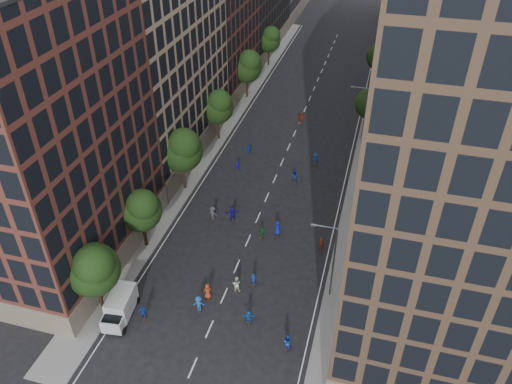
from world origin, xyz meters
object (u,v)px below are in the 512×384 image
Objects in this scene: streetlamp_far at (364,112)px; skater_2 at (287,342)px; cargo_van at (120,307)px; skater_1 at (253,280)px; streetlamp_near at (332,258)px; skater_0 at (132,301)px.

streetlamp_far reaches higher than skater_2.
skater_1 is (11.56, 7.55, -0.55)m from cargo_van.
cargo_van is at bearing -115.10° from streetlamp_far.
streetlamp_near reaches higher than skater_0.
streetlamp_near is 20.53m from skater_0.
streetlamp_near is 8.96m from skater_1.
streetlamp_near is at bearing 172.18° from skater_1.
skater_1 is at bearing -174.37° from streetlamp_near.
streetlamp_far is 5.50× the size of skater_1.
skater_2 is (16.28, -0.88, 0.09)m from skater_0.
cargo_van is 16.78m from skater_2.
cargo_van is 2.82× the size of skater_2.
streetlamp_near reaches higher than skater_1.
cargo_van is at bearing 68.60° from skater_0.
streetlamp_near reaches higher than cargo_van.
skater_1 is (11.07, 6.04, 0.01)m from skater_0.
skater_1 is 8.66m from skater_2.
streetlamp_near is 21.41m from cargo_van.
skater_1 is at bearing -43.39° from skater_2.
streetlamp_far is 5.57× the size of skater_0.
skater_0 is at bearing 15.18° from skater_1.
skater_2 is (-2.59, -7.69, -4.26)m from streetlamp_near.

